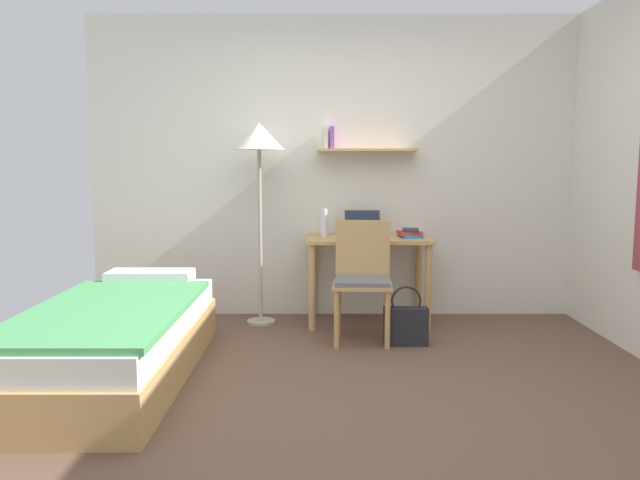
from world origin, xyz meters
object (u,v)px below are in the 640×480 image
Objects in this scene: desk_chair at (364,275)px; standing_lamp at (261,146)px; bed at (119,339)px; desk at (370,253)px; laptop at (365,230)px; book_stack at (412,233)px; handbag at (408,324)px; water_bottle at (326,223)px.

standing_lamp is (-0.82, 0.49, 0.98)m from desk_chair.
desk is at bearing 38.76° from bed.
standing_lamp reaches higher than laptop.
book_stack is at bearing -12.38° from laptop.
handbag is (0.31, -0.14, -0.34)m from desk_chair.
desk_chair is at bearing 27.55° from bed.
desk is 4.05× the size of book_stack.
desk is at bearing 109.53° from handbag.
book_stack is (0.35, -0.01, 0.17)m from desk.
standing_lamp is 5.46× the size of laptop.
standing_lamp reaches higher than handbag.
bed is at bearing -141.24° from desk.
desk is 1.14× the size of desk_chair.
desk is 0.53m from desk_chair.
handbag is (0.60, -0.67, -0.69)m from water_bottle.
bed is 6.74× the size of laptop.
water_bottle is 0.53× the size of handbag.
laptop is at bearing 10.84° from water_bottle.
desk_chair is (1.59, 0.83, 0.26)m from bed.
desk is 0.62× the size of standing_lamp.
book_stack is at bearing 79.93° from handbag.
bed is 2.24m from laptop.
laptop is 0.34m from water_bottle.
laptop is (0.86, 0.10, -0.69)m from standing_lamp.
desk is 0.21m from laptop.
desk_chair is at bearing -31.04° from standing_lamp.
book_stack is (2.02, 1.34, 0.52)m from bed.
laptop is at bearing 86.10° from desk_chair.
water_bottle is 0.72m from book_stack.
standing_lamp is 6.59× the size of book_stack.
desk_chair is 1.37m from standing_lamp.
desk_chair is at bearing -98.96° from desk.
desk_chair is at bearing -93.90° from laptop.
water_bottle is (1.31, 1.36, 0.61)m from bed.
book_stack is 0.57× the size of handbag.
bed is 2.28× the size of desk_chair.
desk is (1.68, 1.35, 0.36)m from bed.
standing_lamp is 1.85m from handbag.
standing_lamp is 1.11m from laptop.
desk is 2.31× the size of handbag.
laptop reaches higher than desk.
bed is 1.23× the size of standing_lamp.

